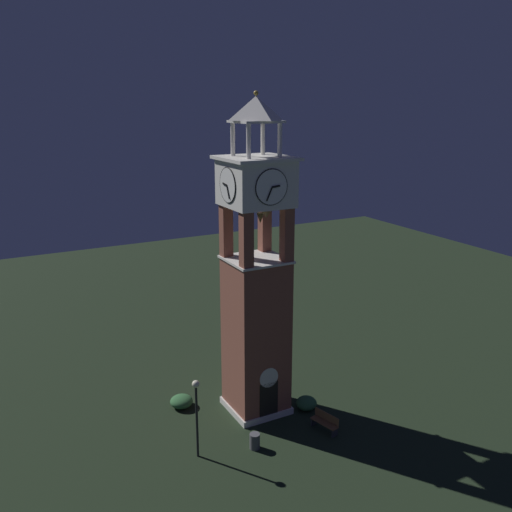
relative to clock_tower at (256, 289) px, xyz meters
name	(u,v)px	position (x,y,z in m)	size (l,w,h in m)	color
ground	(256,408)	(0.00, 0.00, -7.05)	(80.00, 80.00, 0.00)	black
clock_tower	(256,289)	(0.00, 0.00, 0.00)	(3.47, 3.47, 17.13)	brown
park_bench	(325,422)	(2.16, -3.62, -6.57)	(0.81, 1.66, 0.95)	brown
lamp_post	(196,405)	(-4.57, -2.55, -4.25)	(0.36, 0.36, 4.07)	black
trash_bin	(255,441)	(-1.84, -3.29, -6.65)	(0.52, 0.52, 0.80)	#4C4C51
shrub_near_entry	(257,379)	(1.15, 1.97, -6.50)	(0.86, 0.86, 1.10)	#336638
shrub_left_of_tower	(306,403)	(2.44, -1.43, -6.69)	(1.17, 1.17, 0.73)	#336638
shrub_behind_bench	(182,401)	(-3.64, 2.11, -6.72)	(1.28, 1.28, 0.67)	#336638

